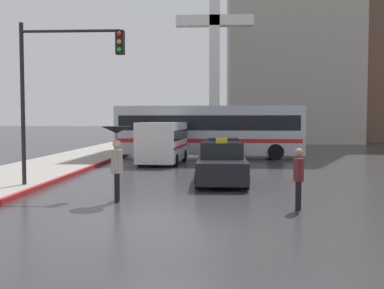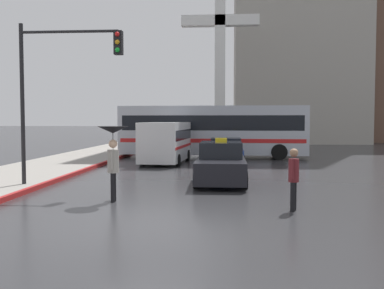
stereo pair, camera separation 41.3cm
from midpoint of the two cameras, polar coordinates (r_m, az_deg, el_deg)
name	(u,v)px [view 1 (the left image)]	position (r m, az deg, el deg)	size (l,w,h in m)	color
ground_plane	(152,223)	(10.64, -6.24, -9.94)	(300.00, 300.00, 0.00)	#2D2D30
taxi	(222,164)	(17.28, 3.09, -2.49)	(1.91, 4.72, 1.71)	black
sedan_red	(223,152)	(24.36, 3.51, -0.97)	(1.91, 4.11, 1.42)	navy
ambulance_van	(163,140)	(24.88, -4.14, 0.52)	(2.38, 5.43, 2.26)	silver
city_bus	(209,129)	(28.25, 1.76, 1.96)	(11.70, 3.11, 3.25)	#B2B7C1
pedestrian_with_umbrella	(117,145)	(13.26, -10.42, -0.07)	(0.91, 0.91, 2.22)	black
pedestrian_man	(299,174)	(12.19, 12.44, -3.74)	(0.35, 0.42, 1.66)	black
traffic_light	(63,74)	(16.14, -16.82, 8.59)	(3.61, 0.38, 5.71)	black
monument_cross	(215,48)	(39.69, 2.57, 12.14)	(6.66, 0.90, 15.14)	white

